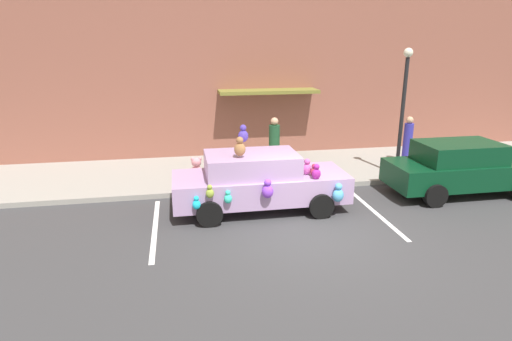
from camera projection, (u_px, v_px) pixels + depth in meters
ground_plane at (313, 234)px, 9.98m from camera, size 60.00×60.00×0.00m
sidewalk at (269, 170)px, 14.66m from camera, size 24.00×4.00×0.15m
storefront_building at (257, 72)px, 15.77m from camera, size 24.00×1.25×6.40m
parking_stripe_front at (374, 211)px, 11.26m from camera, size 0.12×3.60×0.01m
parking_stripe_rear at (155, 228)px, 10.29m from camera, size 0.12×3.60×0.01m
plush_covered_car at (258, 181)px, 11.17m from camera, size 4.53×2.02×2.24m
parked_sedan_behind at (462, 168)px, 12.37m from camera, size 4.38×1.88×1.54m
teddy_bear_on_sidewalk at (197, 171)px, 13.00m from camera, size 0.42×0.35×0.81m
street_lamp_post at (404, 100)px, 13.20m from camera, size 0.28×0.28×3.96m
pedestrian_near_shopfront at (408, 141)px, 15.03m from camera, size 0.31×0.31×1.65m
pedestrian_walking_past at (274, 145)px, 14.39m from camera, size 0.36×0.36×1.73m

